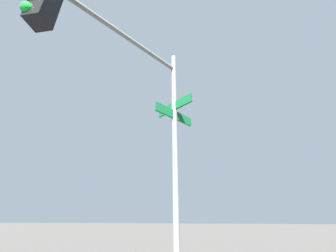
{
  "coord_description": "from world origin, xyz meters",
  "views": [
    {
      "loc": [
        -7.15,
        -3.69,
        1.49
      ],
      "look_at": [
        -6.52,
        -7.77,
        3.41
      ],
      "focal_mm": 21.02,
      "sensor_mm": 36.0,
      "label": 1
    }
  ],
  "objects": [
    {
      "name": "traffic_signal_near",
      "position": [
        -5.92,
        -6.42,
        3.66
      ],
      "size": [
        2.24,
        2.86,
        5.2
      ],
      "color": "slate",
      "rests_on": "ground_plane"
    }
  ]
}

